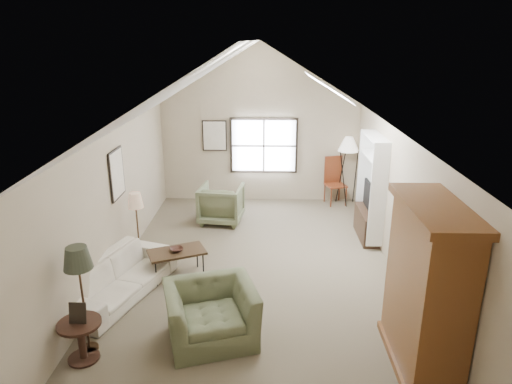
{
  "coord_description": "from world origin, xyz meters",
  "views": [
    {
      "loc": [
        0.21,
        -7.39,
        4.01
      ],
      "look_at": [
        0.0,
        0.4,
        1.4
      ],
      "focal_mm": 32.0,
      "sensor_mm": 36.0,
      "label": 1
    }
  ],
  "objects_px": {
    "side_table": "(82,341)",
    "armoire": "(427,289)",
    "armchair_near": "(211,314)",
    "armchair_far": "(221,204)",
    "sofa": "(120,277)",
    "coffee_table": "(177,264)",
    "side_chair": "(336,181)"
  },
  "relations": [
    {
      "from": "side_table",
      "to": "armoire",
      "type": "bearing_deg",
      "value": 0.5
    },
    {
      "from": "armchair_near",
      "to": "armchair_far",
      "type": "bearing_deg",
      "value": 76.49
    },
    {
      "from": "sofa",
      "to": "armchair_near",
      "type": "xyz_separation_m",
      "value": [
        1.64,
        -1.11,
        0.07
      ]
    },
    {
      "from": "side_table",
      "to": "coffee_table",
      "type": "bearing_deg",
      "value": 69.83
    },
    {
      "from": "sofa",
      "to": "side_chair",
      "type": "distance_m",
      "value": 6.15
    },
    {
      "from": "armoire",
      "to": "armchair_far",
      "type": "xyz_separation_m",
      "value": [
        -3.03,
        4.8,
        -0.66
      ]
    },
    {
      "from": "armchair_near",
      "to": "side_table",
      "type": "relative_size",
      "value": 2.17
    },
    {
      "from": "sofa",
      "to": "armchair_far",
      "type": "height_order",
      "value": "armchair_far"
    },
    {
      "from": "side_table",
      "to": "side_chair",
      "type": "distance_m",
      "value": 7.41
    },
    {
      "from": "armoire",
      "to": "armchair_far",
      "type": "distance_m",
      "value": 5.72
    },
    {
      "from": "armchair_far",
      "to": "side_chair",
      "type": "distance_m",
      "value": 3.08
    },
    {
      "from": "armchair_near",
      "to": "side_table",
      "type": "xyz_separation_m",
      "value": [
        -1.64,
        -0.49,
        -0.12
      ]
    },
    {
      "from": "armchair_far",
      "to": "side_chair",
      "type": "bearing_deg",
      "value": -148.14
    },
    {
      "from": "armoire",
      "to": "armchair_far",
      "type": "height_order",
      "value": "armoire"
    },
    {
      "from": "side_table",
      "to": "side_chair",
      "type": "height_order",
      "value": "side_chair"
    },
    {
      "from": "armchair_near",
      "to": "armoire",
      "type": "bearing_deg",
      "value": -26.75
    },
    {
      "from": "sofa",
      "to": "armchair_near",
      "type": "bearing_deg",
      "value": -105.34
    },
    {
      "from": "coffee_table",
      "to": "armoire",
      "type": "bearing_deg",
      "value": -31.82
    },
    {
      "from": "sofa",
      "to": "armchair_far",
      "type": "distance_m",
      "value": 3.51
    },
    {
      "from": "armoire",
      "to": "coffee_table",
      "type": "height_order",
      "value": "armoire"
    },
    {
      "from": "armchair_near",
      "to": "side_chair",
      "type": "relative_size",
      "value": 1.01
    },
    {
      "from": "coffee_table",
      "to": "armchair_far",
      "type": "bearing_deg",
      "value": 78.6
    },
    {
      "from": "sofa",
      "to": "armchair_far",
      "type": "xyz_separation_m",
      "value": [
        1.35,
        3.24,
        0.11
      ]
    },
    {
      "from": "armoire",
      "to": "side_table",
      "type": "xyz_separation_m",
      "value": [
        -4.38,
        -0.04,
        -0.82
      ]
    },
    {
      "from": "sofa",
      "to": "side_table",
      "type": "xyz_separation_m",
      "value": [
        0.0,
        -1.6,
        -0.05
      ]
    },
    {
      "from": "armoire",
      "to": "armchair_near",
      "type": "height_order",
      "value": "armoire"
    },
    {
      "from": "armoire",
      "to": "sofa",
      "type": "xyz_separation_m",
      "value": [
        -4.38,
        1.56,
        -0.77
      ]
    },
    {
      "from": "armoire",
      "to": "armchair_near",
      "type": "xyz_separation_m",
      "value": [
        -2.74,
        0.46,
        -0.7
      ]
    },
    {
      "from": "armchair_near",
      "to": "armchair_far",
      "type": "height_order",
      "value": "armchair_far"
    },
    {
      "from": "armchair_far",
      "to": "coffee_table",
      "type": "bearing_deg",
      "value": 85.51
    },
    {
      "from": "side_table",
      "to": "armchair_far",
      "type": "bearing_deg",
      "value": 74.44
    },
    {
      "from": "side_table",
      "to": "side_chair",
      "type": "bearing_deg",
      "value": 56.01
    }
  ]
}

